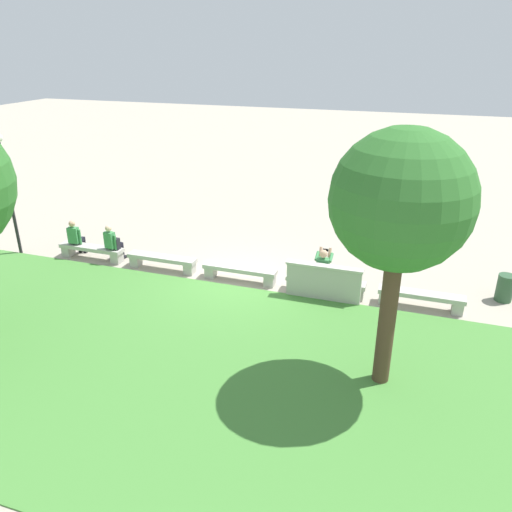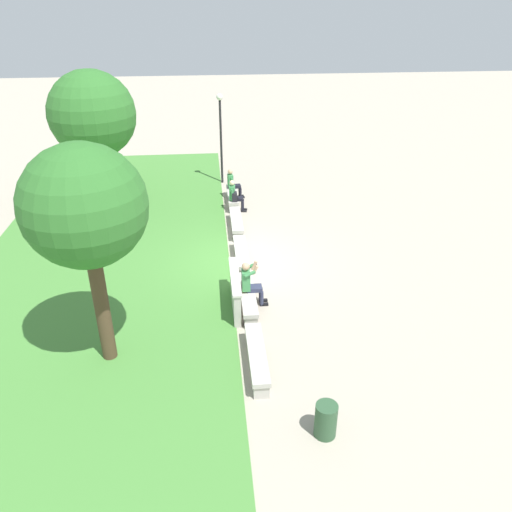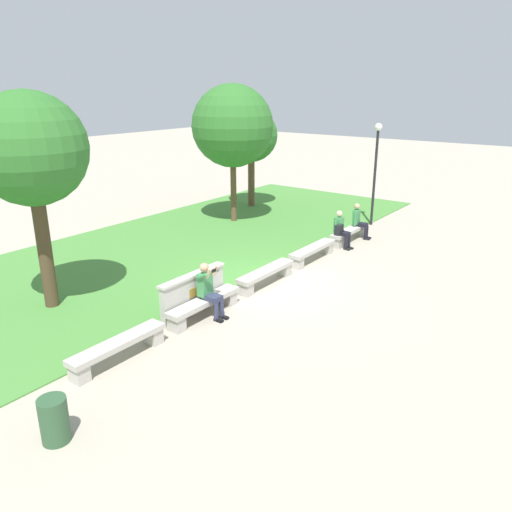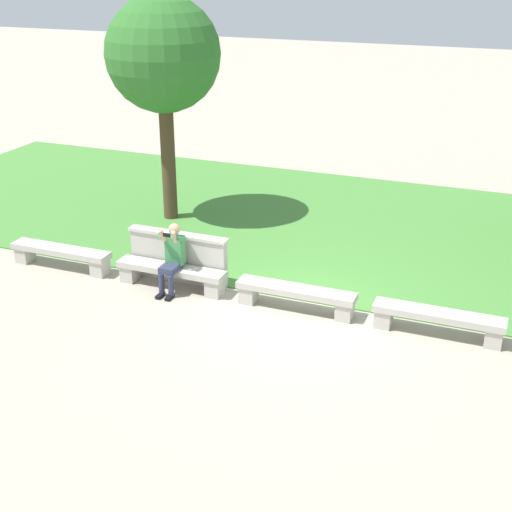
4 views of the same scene
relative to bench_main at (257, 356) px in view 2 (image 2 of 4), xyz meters
name	(u,v)px [view 2 (image 2 of 4)]	position (x,y,z in m)	size (l,w,h in m)	color
ground_plane	(241,262)	(5.05, 0.00, -0.31)	(80.00, 80.00, 0.00)	#A89E8C
grass_strip	(103,268)	(5.05, 4.38, -0.29)	(24.30, 8.00, 0.03)	#478438
bench_main	(257,356)	(0.00, 0.00, 0.00)	(2.19, 0.40, 0.45)	#B7B2A8
bench_near	(248,297)	(2.53, 0.00, 0.00)	(2.19, 0.40, 0.45)	#B7B2A8
bench_mid	(241,254)	(5.05, 0.00, 0.00)	(2.19, 0.40, 0.45)	#B7B2A8
bench_far	(236,222)	(7.58, 0.00, 0.00)	(2.19, 0.40, 0.45)	#B7B2A8
bench_end	(232,196)	(10.11, 0.00, 0.00)	(2.19, 0.40, 0.45)	#B7B2A8
backrest_wall_with_plaque	(235,291)	(2.53, 0.34, 0.21)	(2.07, 0.24, 1.01)	#B7B2A8
person_photographer	(250,281)	(2.62, -0.08, 0.43)	(0.47, 0.72, 1.32)	black
person_distant	(235,195)	(9.33, -0.07, 0.37)	(0.47, 0.71, 1.26)	black
person_companion	(233,183)	(10.70, -0.07, 0.37)	(0.48, 0.70, 1.26)	black
backpack	(235,197)	(9.23, -0.05, 0.32)	(0.28, 0.24, 0.43)	black
tree_behind_wall	(85,208)	(0.69, 3.45, 3.53)	(2.60, 2.60, 5.18)	#4C3826
tree_left_background	(92,115)	(9.82, 5.02, 3.45)	(3.15, 3.15, 5.34)	brown
tree_right_background	(80,117)	(12.38, 6.06, 2.84)	(2.31, 2.31, 4.33)	brown
trash_bin	(326,420)	(-2.12, -1.14, 0.07)	(0.44, 0.44, 0.75)	#2D5133
lamp_post	(221,126)	(12.68, 0.32, 2.25)	(0.28, 0.28, 3.91)	black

